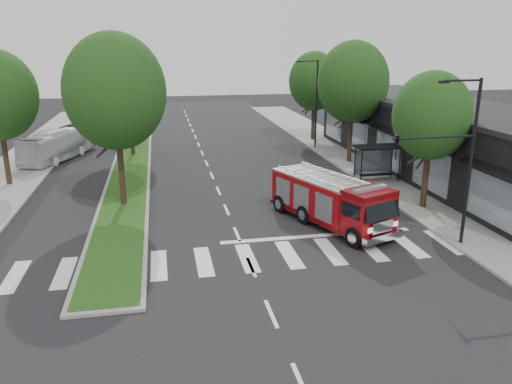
# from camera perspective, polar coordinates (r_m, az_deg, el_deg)

# --- Properties ---
(ground) EXTENTS (140.00, 140.00, 0.00)m
(ground) POSITION_cam_1_polar(r_m,az_deg,el_deg) (25.84, -2.18, -4.86)
(ground) COLOR black
(ground) RESTS_ON ground
(sidewalk_right) EXTENTS (5.00, 80.00, 0.15)m
(sidewalk_right) POSITION_cam_1_polar(r_m,az_deg,el_deg) (38.58, 14.07, 2.10)
(sidewalk_right) COLOR gray
(sidewalk_right) RESTS_ON ground
(median) EXTENTS (3.00, 50.00, 0.15)m
(median) POSITION_cam_1_polar(r_m,az_deg,el_deg) (42.87, -13.95, 3.55)
(median) COLOR gray
(median) RESTS_ON ground
(storefront_row) EXTENTS (8.00, 30.00, 5.00)m
(storefront_row) POSITION_cam_1_polar(r_m,az_deg,el_deg) (40.18, 20.18, 5.69)
(storefront_row) COLOR black
(storefront_row) RESTS_ON ground
(bus_shelter) EXTENTS (3.20, 1.60, 2.61)m
(bus_shelter) POSITION_cam_1_polar(r_m,az_deg,el_deg) (35.96, 13.63, 4.30)
(bus_shelter) COLOR black
(bus_shelter) RESTS_ON ground
(tree_right_near) EXTENTS (4.40, 4.40, 8.05)m
(tree_right_near) POSITION_cam_1_polar(r_m,az_deg,el_deg) (30.14, 19.43, 8.18)
(tree_right_near) COLOR black
(tree_right_near) RESTS_ON ground
(tree_right_mid) EXTENTS (5.60, 5.60, 9.72)m
(tree_right_mid) POSITION_cam_1_polar(r_m,az_deg,el_deg) (40.78, 11.03, 12.22)
(tree_right_mid) COLOR black
(tree_right_mid) RESTS_ON ground
(tree_right_far) EXTENTS (5.00, 5.00, 8.73)m
(tree_right_far) POSITION_cam_1_polar(r_m,az_deg,el_deg) (50.22, 6.69, 12.46)
(tree_right_far) COLOR black
(tree_right_far) RESTS_ON ground
(tree_median_near) EXTENTS (5.80, 5.80, 10.16)m
(tree_median_near) POSITION_cam_1_polar(r_m,az_deg,el_deg) (29.96, -15.82, 10.97)
(tree_median_near) COLOR black
(tree_median_near) RESTS_ON ground
(tree_median_far) EXTENTS (5.60, 5.60, 9.72)m
(tree_median_far) POSITION_cam_1_polar(r_m,az_deg,el_deg) (43.91, -14.44, 12.31)
(tree_median_far) COLOR black
(tree_median_far) RESTS_ON ground
(streetlight_right_near) EXTENTS (4.08, 0.22, 8.00)m
(streetlight_right_near) POSITION_cam_1_polar(r_m,az_deg,el_deg) (24.68, 21.76, 4.23)
(streetlight_right_near) COLOR black
(streetlight_right_near) RESTS_ON ground
(streetlight_right_far) EXTENTS (2.11, 0.20, 8.00)m
(streetlight_right_far) POSITION_cam_1_polar(r_m,az_deg,el_deg) (46.20, 6.76, 10.40)
(streetlight_right_far) COLOR black
(streetlight_right_far) RESTS_ON ground
(fire_engine) EXTENTS (5.18, 8.40, 2.80)m
(fire_engine) POSITION_cam_1_polar(r_m,az_deg,el_deg) (27.07, 8.46, -1.00)
(fire_engine) COLOR #570408
(fire_engine) RESTS_ON ground
(city_bus) EXTENTS (5.18, 9.35, 2.56)m
(city_bus) POSITION_cam_1_polar(r_m,az_deg,el_deg) (45.25, -21.58, 5.11)
(city_bus) COLOR silver
(city_bus) RESTS_ON ground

